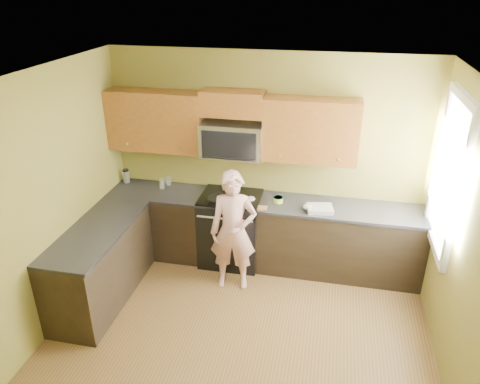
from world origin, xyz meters
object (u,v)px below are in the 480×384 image
(microwave, at_px, (233,155))
(woman, at_px, (233,231))
(butter_tub, at_px, (278,202))
(stove, at_px, (231,228))
(travel_mug, at_px, (127,182))
(frying_pan, at_px, (219,202))

(microwave, relative_size, woman, 0.51)
(microwave, relative_size, butter_tub, 6.27)
(stove, xyz_separation_m, microwave, (0.00, 0.12, 0.97))
(stove, distance_m, butter_tub, 0.75)
(butter_tub, height_order, travel_mug, travel_mug)
(microwave, bearing_deg, travel_mug, 177.46)
(stove, distance_m, frying_pan, 0.52)
(stove, bearing_deg, frying_pan, -119.10)
(travel_mug, bearing_deg, butter_tub, -4.99)
(microwave, height_order, frying_pan, microwave)
(butter_tub, bearing_deg, microwave, 169.02)
(stove, xyz_separation_m, frying_pan, (-0.11, -0.19, 0.47))
(stove, bearing_deg, travel_mug, 172.73)
(butter_tub, xyz_separation_m, travel_mug, (-2.10, 0.18, 0.00))
(stove, bearing_deg, woman, -74.02)
(frying_pan, relative_size, travel_mug, 2.61)
(travel_mug, bearing_deg, frying_pan, -15.28)
(frying_pan, distance_m, travel_mug, 1.45)
(butter_tub, bearing_deg, travel_mug, 175.01)
(frying_pan, bearing_deg, woman, -70.15)
(travel_mug, bearing_deg, woman, -23.47)
(frying_pan, height_order, travel_mug, travel_mug)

